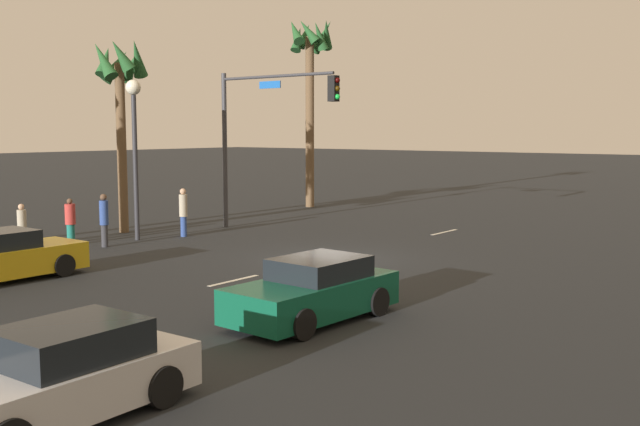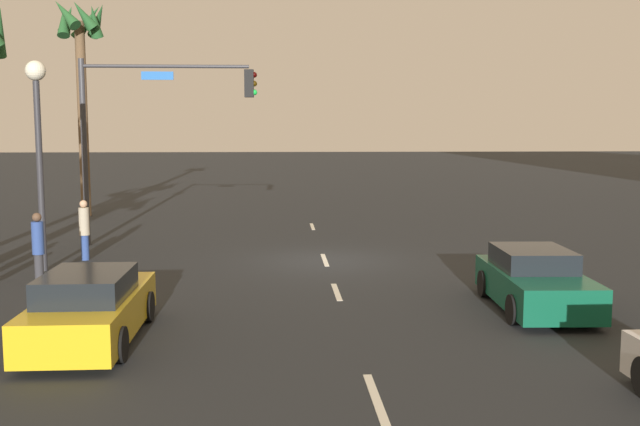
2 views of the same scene
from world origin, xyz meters
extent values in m
plane|color=#232628|center=(0.00, 0.00, 0.00)|extent=(220.00, 220.00, 0.00)
cube|color=silver|center=(-4.33, 0.00, 0.01)|extent=(1.87, 0.14, 0.01)
cube|color=silver|center=(0.06, 0.00, 0.01)|extent=(2.11, 0.14, 0.01)
cube|color=silver|center=(7.77, 0.00, 0.01)|extent=(2.03, 0.14, 0.01)
cube|color=gold|center=(-8.16, 5.02, 0.53)|extent=(4.32, 1.71, 0.74)
cylinder|color=black|center=(-6.82, 5.82, 0.32)|extent=(0.64, 0.22, 0.64)
cylinder|color=black|center=(-6.82, 4.22, 0.32)|extent=(0.64, 0.22, 0.64)
cube|color=silver|center=(-12.89, -4.89, 0.50)|extent=(4.03, 1.74, 0.68)
cube|color=black|center=(-12.65, -4.89, 1.10)|extent=(1.95, 1.50, 0.52)
cylinder|color=black|center=(-11.63, -5.65, 0.32)|extent=(0.64, 0.23, 0.64)
cylinder|color=black|center=(-11.66, -4.09, 0.32)|extent=(0.64, 0.23, 0.64)
cube|color=#0F5138|center=(-6.33, -4.31, 0.53)|extent=(4.14, 1.93, 0.74)
cube|color=black|center=(-6.08, -4.32, 1.13)|extent=(2.02, 1.63, 0.46)
cylinder|color=black|center=(-7.62, -5.08, 0.32)|extent=(0.65, 0.25, 0.64)
cylinder|color=black|center=(-7.55, -3.43, 0.32)|extent=(0.65, 0.25, 0.64)
cylinder|color=black|center=(-5.11, -5.19, 0.32)|extent=(0.65, 0.25, 0.64)
cylinder|color=black|center=(-5.03, -3.54, 0.32)|extent=(0.65, 0.25, 0.64)
cylinder|color=#38383D|center=(3.54, 8.14, 3.23)|extent=(0.20, 0.20, 6.45)
cylinder|color=#38383D|center=(3.52, 5.27, 6.20)|extent=(0.17, 5.73, 0.12)
cube|color=black|center=(3.49, 2.41, 5.63)|extent=(0.32, 0.32, 0.95)
sphere|color=#360503|center=(3.49, 2.23, 5.92)|extent=(0.20, 0.20, 0.20)
sphere|color=#392605|center=(3.49, 2.23, 5.62)|extent=(0.20, 0.20, 0.20)
sphere|color=green|center=(3.49, 2.23, 5.32)|extent=(0.20, 0.20, 0.20)
cube|color=#1959B2|center=(3.52, 5.56, 5.88)|extent=(0.05, 1.10, 0.28)
cylinder|color=#2D2D33|center=(-1.11, 8.16, 2.69)|extent=(0.18, 0.18, 5.38)
sphere|color=#F2EACC|center=(-1.11, 8.16, 5.66)|extent=(0.56, 0.56, 0.56)
cylinder|color=#333338|center=(-2.89, 7.72, 0.39)|extent=(0.30, 0.30, 0.79)
cylinder|color=#2D478C|center=(-2.89, 7.72, 1.22)|extent=(0.40, 0.40, 0.86)
sphere|color=brown|center=(-2.89, 7.72, 1.76)|extent=(0.23, 0.23, 0.23)
cylinder|color=#59266B|center=(-5.22, 9.05, 0.34)|extent=(0.31, 0.31, 0.69)
cylinder|color=#B2A58C|center=(-5.22, 9.05, 1.06)|extent=(0.42, 0.42, 0.75)
sphere|color=tan|center=(-5.22, 9.05, 1.54)|extent=(0.20, 0.20, 0.20)
cylinder|color=#1E7266|center=(-3.04, 9.53, 0.34)|extent=(0.40, 0.40, 0.68)
cylinder|color=#BF3833|center=(-3.04, 9.53, 1.05)|extent=(0.53, 0.53, 0.74)
sphere|color=brown|center=(-3.04, 9.53, 1.53)|extent=(0.20, 0.20, 0.20)
cylinder|color=#2D478C|center=(0.54, 7.43, 0.39)|extent=(0.32, 0.32, 0.78)
cylinder|color=#B2A58C|center=(0.54, 7.43, 1.21)|extent=(0.42, 0.42, 0.86)
sphere|color=tan|center=(0.54, 7.43, 1.76)|extent=(0.23, 0.23, 0.23)
cylinder|color=brown|center=(-0.10, 10.26, 3.37)|extent=(0.38, 0.38, 6.73)
cone|color=#235628|center=(0.57, 10.35, 6.66)|extent=(0.70, 1.28, 1.43)
cone|color=#235628|center=(0.22, 10.92, 6.67)|extent=(1.45, 1.10, 1.51)
cone|color=#235628|center=(-0.34, 10.83, 6.82)|extent=(1.16, 0.91, 1.34)
cone|color=#235628|center=(-0.89, 10.20, 6.79)|extent=(0.67, 1.39, 1.62)
cone|color=#235628|center=(-0.41, 9.73, 6.98)|extent=(1.23, 1.04, 1.35)
cone|color=#235628|center=(0.30, 9.64, 6.91)|extent=(1.34, 1.14, 1.57)
cylinder|color=brown|center=(12.22, 10.44, 4.48)|extent=(0.45, 0.45, 8.97)
cone|color=#235628|center=(13.15, 10.31, 9.05)|extent=(0.78, 1.70, 1.82)
cone|color=#235628|center=(12.52, 11.04, 9.09)|extent=(1.20, 0.98, 1.45)
cone|color=#235628|center=(12.07, 11.11, 8.88)|extent=(1.19, 0.79, 1.48)
cone|color=#235628|center=(11.50, 10.85, 9.20)|extent=(1.25, 1.63, 1.56)
cone|color=#235628|center=(11.64, 10.10, 9.16)|extent=(1.12, 1.36, 1.41)
cone|color=#235628|center=(12.12, 9.73, 8.95)|extent=(1.17, 0.70, 1.54)
cone|color=#235628|center=(12.72, 9.72, 9.09)|extent=(1.67, 1.40, 1.65)
camera|label=1|loc=(-18.57, -13.95, 4.11)|focal=41.30mm
camera|label=2|loc=(-21.67, 1.46, 4.02)|focal=39.97mm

